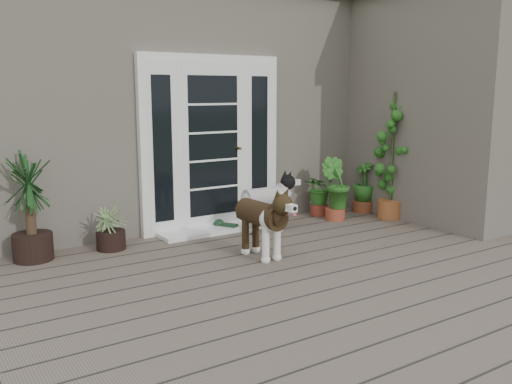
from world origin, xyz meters
TOP-DOWN VIEW (x-y plane):
  - deck at (0.00, 0.40)m, footprint 6.20×4.60m
  - house_main at (0.00, 4.65)m, footprint 7.40×4.00m
  - house_wing at (2.90, 1.50)m, footprint 1.60×2.40m
  - door_unit at (-0.20, 2.60)m, footprint 1.90×0.14m
  - door_step at (-0.20, 2.40)m, footprint 1.60×0.40m
  - brindle_dog at (-0.39, 1.20)m, footprint 0.38×0.82m
  - white_dog at (0.23, 2.05)m, footprint 0.77×0.33m
  - spider_plant at (-1.61, 2.35)m, footprint 0.63×0.63m
  - yucca at (-2.42, 2.40)m, footprint 0.96×0.96m
  - herb_a at (1.38, 2.40)m, footprint 0.54×0.54m
  - herb_b at (1.38, 2.07)m, footprint 0.58×0.58m
  - herb_c at (2.05, 2.23)m, footprint 0.47×0.47m
  - sapling at (2.07, 1.74)m, footprint 0.67×0.67m
  - clog_left at (-0.12, 2.40)m, footprint 0.31×0.37m
  - clog_right at (0.58, 2.25)m, footprint 0.15×0.27m

SIDE VIEW (x-z plane):
  - deck at x=0.00m, z-range 0.00..0.12m
  - door_step at x=-0.20m, z-range 0.12..0.17m
  - clog_right at x=0.58m, z-range 0.12..0.20m
  - clog_left at x=-0.12m, z-range 0.12..0.22m
  - herb_a at x=1.38m, z-range 0.12..0.67m
  - spider_plant at x=-1.61m, z-range 0.12..0.68m
  - herb_c at x=2.05m, z-range 0.12..0.72m
  - herb_b at x=1.38m, z-range 0.12..0.74m
  - white_dog at x=0.23m, z-range 0.12..0.76m
  - brindle_dog at x=-0.39m, z-range 0.12..0.79m
  - yucca at x=-2.42m, z-range 0.12..1.22m
  - sapling at x=2.07m, z-range 0.12..1.89m
  - door_unit at x=-0.20m, z-range 0.12..2.27m
  - house_main at x=0.00m, z-range 0.00..3.10m
  - house_wing at x=2.90m, z-range 0.00..3.10m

